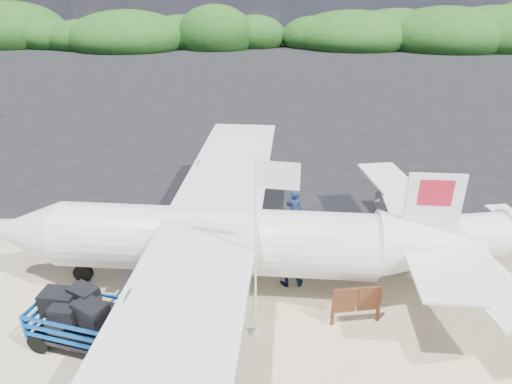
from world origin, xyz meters
TOP-DOWN VIEW (x-y plane):
  - ground at (0.00, 0.00)m, footprint 160.00×160.00m
  - asphalt_apron at (0.00, 30.00)m, footprint 90.00×50.00m
  - vegetation_band at (0.00, 55.00)m, footprint 124.00×8.00m
  - baggage_cart at (-4.90, -1.36)m, footprint 3.22×2.34m
  - flagpole at (-0.39, -0.87)m, footprint 1.11×0.60m
  - signboard at (2.44, -0.41)m, footprint 1.52×0.36m
  - crew_a at (0.98, 4.70)m, footprint 0.73×0.55m
  - crew_b at (0.64, 1.42)m, footprint 0.98×0.78m
  - crew_c at (0.94, 2.01)m, footprint 0.95×0.47m
  - aircraft_large at (15.44, 24.80)m, footprint 18.92×18.92m
  - aircraft_small at (-11.70, 36.62)m, footprint 9.33×9.33m

SIDE VIEW (x-z plane):
  - ground at x=0.00m, z-range 0.00..0.00m
  - asphalt_apron at x=0.00m, z-range -0.02..0.02m
  - vegetation_band at x=0.00m, z-range -2.20..2.20m
  - baggage_cart at x=-4.90m, z-range -0.72..0.72m
  - flagpole at x=-0.39m, z-range -2.63..2.63m
  - signboard at x=2.44m, z-range -0.62..0.62m
  - aircraft_large at x=15.44m, z-range -2.66..2.66m
  - aircraft_small at x=-11.70m, z-range -1.48..1.48m
  - crew_c at x=0.94m, z-range 0.00..1.55m
  - crew_a at x=0.98m, z-range 0.00..1.80m
  - crew_b at x=0.64m, z-range 0.00..1.96m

